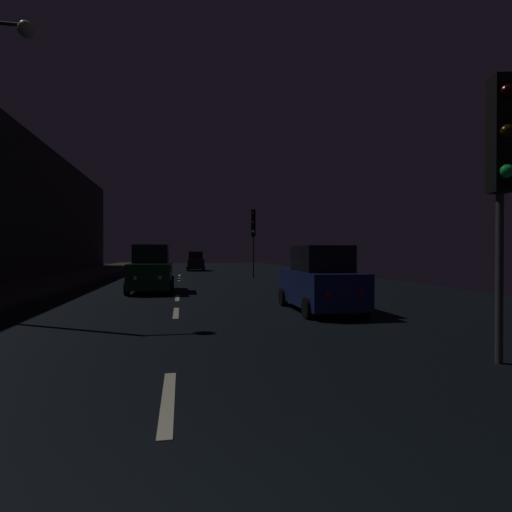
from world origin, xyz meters
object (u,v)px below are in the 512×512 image
at_px(traffic_light_far_right, 253,228).
at_px(car_distant_taillights, 195,262).
at_px(traffic_light_near_right, 501,156).
at_px(car_parked_right_near, 320,281).
at_px(car_approaching_headlights, 151,270).

relative_size(traffic_light_far_right, car_distant_taillights, 1.30).
distance_m(traffic_light_near_right, car_parked_right_near, 6.73).
height_order(traffic_light_near_right, traffic_light_far_right, traffic_light_far_right).
distance_m(traffic_light_far_right, car_parked_right_near, 16.69).
xyz_separation_m(traffic_light_far_right, car_parked_right_near, (-0.80, -16.47, -2.60)).
bearing_deg(traffic_light_far_right, car_parked_right_near, 1.80).
bearing_deg(traffic_light_near_right, car_approaching_headlights, -142.15).
bearing_deg(traffic_light_far_right, car_distant_taillights, -158.20).
relative_size(car_approaching_headlights, car_distant_taillights, 1.15).
relative_size(traffic_light_near_right, car_parked_right_near, 1.17).
xyz_separation_m(traffic_light_near_right, traffic_light_far_right, (-0.10, 22.67, 0.13)).
bearing_deg(car_approaching_headlights, traffic_light_near_right, 25.80).
distance_m(traffic_light_far_right, car_approaching_headlights, 11.51).
bearing_deg(car_approaching_headlights, car_distant_taillights, 172.70).
height_order(traffic_light_far_right, car_distant_taillights, traffic_light_far_right).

